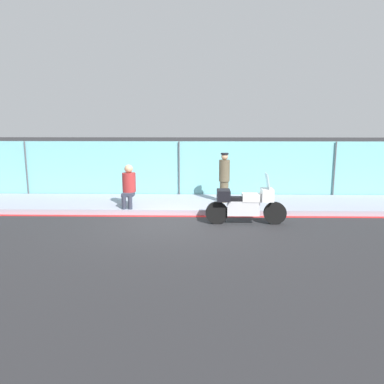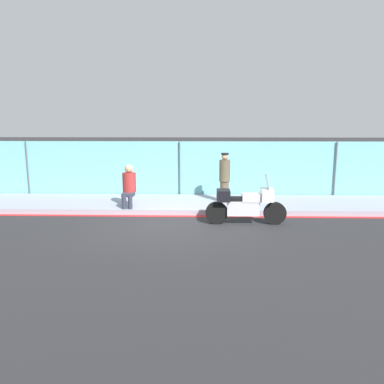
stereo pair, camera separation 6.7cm
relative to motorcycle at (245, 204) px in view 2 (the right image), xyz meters
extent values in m
plane|color=#262628|center=(-2.03, -0.01, -0.57)|extent=(120.00, 120.00, 0.00)
cube|color=#8E93A3|center=(-2.03, 2.18, -0.49)|extent=(42.02, 2.57, 0.17)
cube|color=red|center=(-2.03, 0.81, -0.57)|extent=(42.02, 0.18, 0.01)
cube|color=#6BB2B7|center=(-2.03, 3.56, 0.49)|extent=(39.92, 0.08, 2.11)
cylinder|color=#4C4C51|center=(-7.68, 3.46, 0.49)|extent=(0.05, 0.05, 2.11)
cylinder|color=#4C4C51|center=(-2.03, 3.46, 0.49)|extent=(0.05, 0.05, 2.11)
cylinder|color=#4C4C51|center=(3.63, 3.46, 0.49)|extent=(0.05, 0.05, 2.11)
cylinder|color=black|center=(0.83, 0.00, -0.26)|extent=(0.62, 0.14, 0.62)
cylinder|color=black|center=(-0.79, 0.00, -0.26)|extent=(0.62, 0.14, 0.62)
cube|color=silver|center=(-0.06, 0.00, -0.11)|extent=(0.89, 0.28, 0.41)
cube|color=white|center=(0.17, 0.00, 0.19)|extent=(0.52, 0.31, 0.22)
cube|color=black|center=(-0.16, 0.00, 0.15)|extent=(0.60, 0.28, 0.10)
cube|color=white|center=(0.59, 0.00, 0.27)|extent=(0.32, 0.48, 0.34)
cube|color=silver|center=(0.59, 0.00, 0.65)|extent=(0.11, 0.42, 0.42)
cube|color=black|center=(-0.61, 0.00, 0.25)|extent=(0.36, 0.50, 0.30)
cylinder|color=brown|center=(-0.45, 2.14, -0.05)|extent=(0.29, 0.29, 0.70)
cylinder|color=brown|center=(-0.45, 2.14, 0.65)|extent=(0.36, 0.36, 0.70)
sphere|color=tan|center=(-0.45, 2.14, 1.12)|extent=(0.22, 0.22, 0.22)
cylinder|color=black|center=(-0.45, 2.14, 1.21)|extent=(0.25, 0.25, 0.05)
cylinder|color=#2D3342|center=(-3.59, 1.01, -0.19)|extent=(0.13, 0.13, 0.42)
cylinder|color=#2D3342|center=(-3.40, 1.01, -0.19)|extent=(0.13, 0.13, 0.42)
cube|color=#2D3342|center=(-3.50, 1.22, 0.02)|extent=(0.36, 0.42, 0.10)
cylinder|color=maroon|center=(-3.50, 1.43, 0.36)|extent=(0.42, 0.42, 0.60)
sphere|color=tan|center=(-3.50, 1.43, 0.79)|extent=(0.26, 0.26, 0.26)
camera|label=1|loc=(-1.25, -10.14, 2.23)|focal=35.00mm
camera|label=2|loc=(-1.19, -10.14, 2.23)|focal=35.00mm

